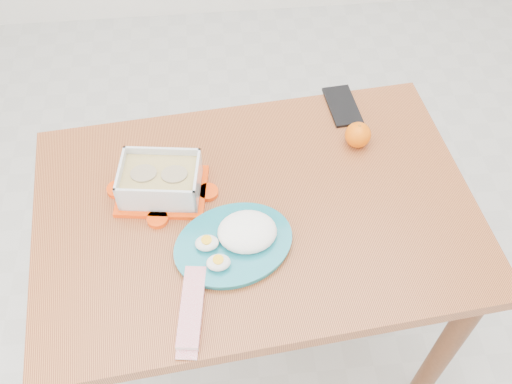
{
  "coord_description": "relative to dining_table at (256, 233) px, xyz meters",
  "views": [
    {
      "loc": [
        -0.17,
        -0.96,
        1.87
      ],
      "look_at": [
        -0.09,
        -0.14,
        0.81
      ],
      "focal_mm": 40.0,
      "sensor_mm": 36.0,
      "label": 1
    }
  ],
  "objects": [
    {
      "name": "food_container",
      "position": [
        -0.23,
        0.07,
        0.16
      ],
      "size": [
        0.24,
        0.19,
        0.09
      ],
      "rotation": [
        0.0,
        0.0,
        -0.14
      ],
      "color": "#FF4107",
      "rests_on": "dining_table"
    },
    {
      "name": "ground",
      "position": [
        0.09,
        0.14,
        -0.64
      ],
      "size": [
        3.5,
        3.5,
        0.0
      ],
      "primitive_type": "plane",
      "color": "#B7B7B2",
      "rests_on": "ground"
    },
    {
      "name": "dining_table",
      "position": [
        0.0,
        0.0,
        0.0
      ],
      "size": [
        1.13,
        0.81,
        0.75
      ],
      "rotation": [
        0.0,
        0.0,
        0.09
      ],
      "color": "#AC6330",
      "rests_on": "ground"
    },
    {
      "name": "smartphone",
      "position": [
        0.28,
        0.32,
        0.12
      ],
      "size": [
        0.09,
        0.16,
        0.01
      ],
      "primitive_type": "cube",
      "rotation": [
        0.0,
        0.0,
        0.09
      ],
      "color": "black",
      "rests_on": "dining_table"
    },
    {
      "name": "orange_fruit",
      "position": [
        0.29,
        0.18,
        0.15
      ],
      "size": [
        0.07,
        0.07,
        0.07
      ],
      "primitive_type": "sphere",
      "color": "#F74C04",
      "rests_on": "dining_table"
    },
    {
      "name": "rice_plate",
      "position": [
        -0.05,
        -0.1,
        0.14
      ],
      "size": [
        0.35,
        0.35,
        0.07
      ],
      "rotation": [
        0.0,
        0.0,
        0.32
      ],
      "color": "#17717F",
      "rests_on": "dining_table"
    },
    {
      "name": "candy_bar",
      "position": [
        -0.16,
        -0.26,
        0.12
      ],
      "size": [
        0.07,
        0.19,
        0.02
      ],
      "primitive_type": "cube",
      "rotation": [
        0.0,
        0.0,
        1.44
      ],
      "color": "red",
      "rests_on": "dining_table"
    }
  ]
}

